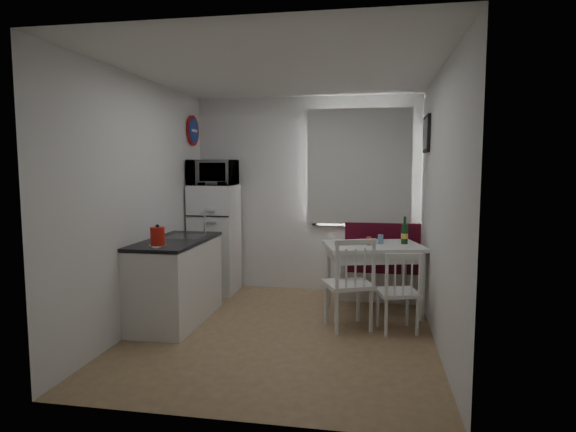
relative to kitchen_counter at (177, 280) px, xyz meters
name	(u,v)px	position (x,y,z in m)	size (l,w,h in m)	color
floor	(282,332)	(1.20, -0.16, -0.46)	(3.00, 3.50, 0.02)	#8C6C4A
ceiling	(282,71)	(1.20, -0.16, 2.14)	(3.00, 3.50, 0.02)	white
wall_back	(306,195)	(1.20, 1.59, 0.84)	(3.00, 0.02, 2.60)	white
wall_front	(231,227)	(1.20, -1.91, 0.84)	(3.00, 0.02, 2.60)	white
wall_left	(142,203)	(-0.30, -0.16, 0.84)	(0.02, 3.50, 2.60)	white
wall_right	(439,207)	(2.70, -0.16, 0.84)	(0.02, 3.50, 2.60)	white
window	(359,171)	(1.90, 1.56, 1.17)	(1.22, 0.06, 1.47)	white
curtain	(359,167)	(1.90, 1.49, 1.22)	(1.35, 0.02, 1.50)	silver
kitchen_counter	(177,280)	(0.00, 0.00, 0.00)	(0.62, 1.32, 1.16)	white
wall_sign	(193,131)	(-0.27, 1.29, 1.69)	(0.40, 0.40, 0.03)	navy
picture_frame	(426,134)	(2.67, 0.94, 1.59)	(0.04, 0.52, 0.42)	black
bench	(394,274)	(2.37, 1.36, -0.14)	(1.32, 0.51, 0.95)	white
dining_table	(373,252)	(2.10, 0.65, 0.25)	(1.22, 0.99, 0.80)	white
chair_left	(348,274)	(1.85, -0.02, 0.14)	(0.59, 0.59, 0.52)	white
chair_right	(398,283)	(2.35, 0.00, 0.06)	(0.48, 0.47, 0.45)	white
fridge	(215,239)	(0.02, 1.24, 0.26)	(0.57, 0.57, 1.43)	white
microwave	(213,173)	(0.02, 1.19, 1.15)	(0.60, 0.41, 0.33)	white
kettle	(158,237)	(0.05, -0.54, 0.55)	(0.16, 0.16, 0.22)	red
wine_bottle	(405,230)	(2.45, 0.75, 0.50)	(0.08, 0.08, 0.31)	#16461C
drinking_glass_orange	(369,241)	(2.05, 0.60, 0.39)	(0.06, 0.06, 0.09)	#D25623
drinking_glass_blue	(381,239)	(2.18, 0.70, 0.40)	(0.06, 0.06, 0.11)	#79A5CD
plate	(347,243)	(1.80, 0.67, 0.35)	(0.25, 0.25, 0.02)	white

